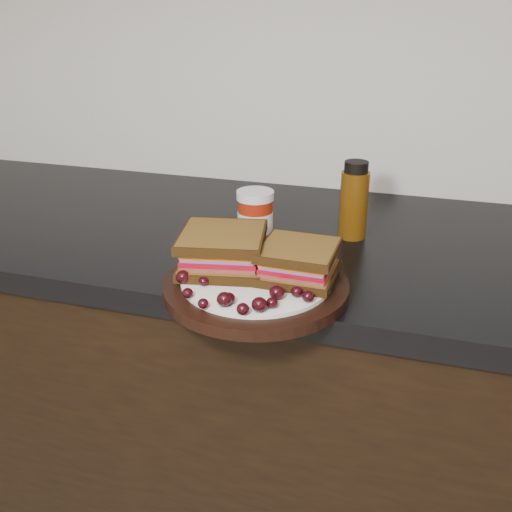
{
  "coord_description": "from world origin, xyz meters",
  "views": [
    {
      "loc": [
        0.48,
        0.72,
        1.31
      ],
      "look_at": [
        0.26,
        1.45,
        0.96
      ],
      "focal_mm": 40.0,
      "sensor_mm": 36.0,
      "label": 1
    }
  ],
  "objects_px": {
    "plate": "(256,287)",
    "sandwich_left": "(223,250)",
    "oil_bottle": "(354,200)",
    "condiment_jar": "(255,217)"
  },
  "relations": [
    {
      "from": "condiment_jar",
      "to": "oil_bottle",
      "type": "relative_size",
      "value": 0.68
    },
    {
      "from": "plate",
      "to": "sandwich_left",
      "type": "xyz_separation_m",
      "value": [
        -0.06,
        0.02,
        0.04
      ]
    },
    {
      "from": "sandwich_left",
      "to": "plate",
      "type": "bearing_deg",
      "value": -30.17
    },
    {
      "from": "oil_bottle",
      "to": "plate",
      "type": "bearing_deg",
      "value": -112.03
    },
    {
      "from": "plate",
      "to": "sandwich_left",
      "type": "bearing_deg",
      "value": 160.84
    },
    {
      "from": "condiment_jar",
      "to": "plate",
      "type": "bearing_deg",
      "value": -72.88
    },
    {
      "from": "sandwich_left",
      "to": "condiment_jar",
      "type": "bearing_deg",
      "value": 77.94
    },
    {
      "from": "condiment_jar",
      "to": "sandwich_left",
      "type": "bearing_deg",
      "value": -91.05
    },
    {
      "from": "plate",
      "to": "oil_bottle",
      "type": "relative_size",
      "value": 1.95
    },
    {
      "from": "plate",
      "to": "oil_bottle",
      "type": "xyz_separation_m",
      "value": [
        0.11,
        0.26,
        0.06
      ]
    }
  ]
}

